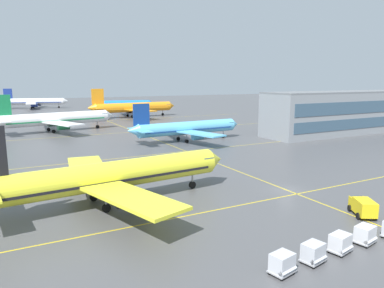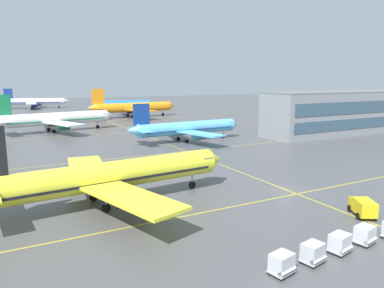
{
  "view_description": "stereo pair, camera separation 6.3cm",
  "coord_description": "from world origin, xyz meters",
  "px_view_note": "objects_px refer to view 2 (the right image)",
  "views": [
    {
      "loc": [
        -36.18,
        -38.08,
        16.13
      ],
      "look_at": [
        -3.74,
        23.15,
        3.6
      ],
      "focal_mm": 33.18,
      "sensor_mm": 36.0,
      "label": 1
    },
    {
      "loc": [
        -36.13,
        -38.11,
        16.13
      ],
      "look_at": [
        -3.74,
        23.15,
        3.6
      ],
      "focal_mm": 33.18,
      "sensor_mm": 36.0,
      "label": 2
    }
  ],
  "objects_px": {
    "baggage_cart_row_middle": "(340,243)",
    "airliner_far_right_stand": "(123,104)",
    "airliner_second_row": "(187,128)",
    "airliner_distant_taxiway": "(35,102)",
    "airliner_far_left_stand": "(133,107)",
    "baggage_cart_row_second": "(313,253)",
    "baggage_cart_row_leftmost": "(282,263)",
    "baggage_cart_row_fourth": "(365,234)",
    "service_truck_red_van": "(362,206)",
    "airliner_third_row": "(55,119)",
    "airliner_front_gate": "(109,176)"
  },
  "relations": [
    {
      "from": "airliner_far_right_stand",
      "to": "baggage_cart_row_second",
      "type": "relative_size",
      "value": 11.5
    },
    {
      "from": "airliner_third_row",
      "to": "airliner_distant_taxiway",
      "type": "bearing_deg",
      "value": 88.91
    },
    {
      "from": "airliner_second_row",
      "to": "airliner_third_row",
      "type": "xyz_separation_m",
      "value": [
        -28.48,
        34.95,
        0.53
      ]
    },
    {
      "from": "baggage_cart_row_fourth",
      "to": "airliner_second_row",
      "type": "bearing_deg",
      "value": 79.33
    },
    {
      "from": "airliner_third_row",
      "to": "airliner_distant_taxiway",
      "type": "xyz_separation_m",
      "value": [
        2.0,
        105.57,
        -0.23
      ]
    },
    {
      "from": "airliner_third_row",
      "to": "airliner_distant_taxiway",
      "type": "height_order",
      "value": "airliner_third_row"
    },
    {
      "from": "airliner_second_row",
      "to": "baggage_cart_row_second",
      "type": "bearing_deg",
      "value": -107.09
    },
    {
      "from": "baggage_cart_row_fourth",
      "to": "baggage_cart_row_middle",
      "type": "bearing_deg",
      "value": -178.05
    },
    {
      "from": "baggage_cart_row_leftmost",
      "to": "baggage_cart_row_fourth",
      "type": "bearing_deg",
      "value": 2.44
    },
    {
      "from": "airliner_far_right_stand",
      "to": "baggage_cart_row_second",
      "type": "xyz_separation_m",
      "value": [
        -33.69,
        -167.22,
        -2.54
      ]
    },
    {
      "from": "airliner_far_left_stand",
      "to": "service_truck_red_van",
      "type": "relative_size",
      "value": 9.04
    },
    {
      "from": "airliner_second_row",
      "to": "baggage_cart_row_middle",
      "type": "distance_m",
      "value": 63.99
    },
    {
      "from": "airliner_far_left_stand",
      "to": "airliner_far_right_stand",
      "type": "xyz_separation_m",
      "value": [
        6.98,
        38.57,
        -0.75
      ]
    },
    {
      "from": "airliner_front_gate",
      "to": "airliner_far_left_stand",
      "type": "bearing_deg",
      "value": 69.81
    },
    {
      "from": "baggage_cart_row_second",
      "to": "baggage_cart_row_middle",
      "type": "distance_m",
      "value": 3.74
    },
    {
      "from": "baggage_cart_row_second",
      "to": "airliner_distant_taxiway",
      "type": "bearing_deg",
      "value": 92.07
    },
    {
      "from": "airliner_distant_taxiway",
      "to": "baggage_cart_row_middle",
      "type": "relative_size",
      "value": 12.55
    },
    {
      "from": "airliner_second_row",
      "to": "baggage_cart_row_leftmost",
      "type": "relative_size",
      "value": 11.74
    },
    {
      "from": "airliner_front_gate",
      "to": "baggage_cart_row_fourth",
      "type": "xyz_separation_m",
      "value": [
        19.41,
        -23.24,
        -2.84
      ]
    },
    {
      "from": "airliner_second_row",
      "to": "airliner_far_right_stand",
      "type": "relative_size",
      "value": 1.02
    },
    {
      "from": "airliner_distant_taxiway",
      "to": "baggage_cart_row_fourth",
      "type": "bearing_deg",
      "value": -85.82
    },
    {
      "from": "airliner_second_row",
      "to": "service_truck_red_van",
      "type": "bearing_deg",
      "value": -95.27
    },
    {
      "from": "airliner_far_left_stand",
      "to": "airliner_far_right_stand",
      "type": "relative_size",
      "value": 1.23
    },
    {
      "from": "baggage_cart_row_middle",
      "to": "baggage_cart_row_second",
      "type": "bearing_deg",
      "value": -176.89
    },
    {
      "from": "airliner_second_row",
      "to": "airliner_distant_taxiway",
      "type": "distance_m",
      "value": 142.99
    },
    {
      "from": "airliner_third_row",
      "to": "airliner_far_left_stand",
      "type": "bearing_deg",
      "value": 41.09
    },
    {
      "from": "airliner_second_row",
      "to": "baggage_cart_row_middle",
      "type": "relative_size",
      "value": 11.74
    },
    {
      "from": "service_truck_red_van",
      "to": "airliner_front_gate",
      "type": "bearing_deg",
      "value": 144.96
    },
    {
      "from": "baggage_cart_row_leftmost",
      "to": "baggage_cart_row_fourth",
      "type": "relative_size",
      "value": 1.0
    },
    {
      "from": "airliner_second_row",
      "to": "baggage_cart_row_fourth",
      "type": "bearing_deg",
      "value": -100.67
    },
    {
      "from": "baggage_cart_row_middle",
      "to": "airliner_far_right_stand",
      "type": "bearing_deg",
      "value": 79.83
    },
    {
      "from": "airliner_far_left_stand",
      "to": "baggage_cart_row_second",
      "type": "bearing_deg",
      "value": -101.73
    },
    {
      "from": "baggage_cart_row_fourth",
      "to": "airliner_front_gate",
      "type": "bearing_deg",
      "value": 129.87
    },
    {
      "from": "airliner_third_row",
      "to": "airliner_front_gate",
      "type": "bearing_deg",
      "value": -92.02
    },
    {
      "from": "airliner_front_gate",
      "to": "airliner_far_left_stand",
      "type": "relative_size",
      "value": 0.9
    },
    {
      "from": "airliner_distant_taxiway",
      "to": "service_truck_red_van",
      "type": "bearing_deg",
      "value": -83.86
    },
    {
      "from": "airliner_distant_taxiway",
      "to": "service_truck_red_van",
      "type": "relative_size",
      "value": 8.02
    },
    {
      "from": "airliner_far_left_stand",
      "to": "airliner_third_row",
      "type": "bearing_deg",
      "value": -138.91
    },
    {
      "from": "service_truck_red_van",
      "to": "baggage_cart_row_leftmost",
      "type": "height_order",
      "value": "service_truck_red_van"
    },
    {
      "from": "airliner_third_row",
      "to": "airliner_far_left_stand",
      "type": "relative_size",
      "value": 0.95
    },
    {
      "from": "baggage_cart_row_second",
      "to": "baggage_cart_row_middle",
      "type": "xyz_separation_m",
      "value": [
        3.73,
        0.2,
        0.0
      ]
    },
    {
      "from": "airliner_far_right_stand",
      "to": "airliner_distant_taxiway",
      "type": "bearing_deg",
      "value": 139.09
    },
    {
      "from": "airliner_distant_taxiway",
      "to": "baggage_cart_row_second",
      "type": "bearing_deg",
      "value": -87.93
    },
    {
      "from": "airliner_distant_taxiway",
      "to": "baggage_cart_row_leftmost",
      "type": "distance_m",
      "value": 202.98
    },
    {
      "from": "airliner_third_row",
      "to": "airliner_far_right_stand",
      "type": "relative_size",
      "value": 1.17
    },
    {
      "from": "airliner_distant_taxiway",
      "to": "airliner_second_row",
      "type": "bearing_deg",
      "value": -79.33
    },
    {
      "from": "airliner_front_gate",
      "to": "baggage_cart_row_middle",
      "type": "relative_size",
      "value": 12.67
    },
    {
      "from": "service_truck_red_van",
      "to": "baggage_cart_row_fourth",
      "type": "relative_size",
      "value": 1.56
    },
    {
      "from": "airliner_distant_taxiway",
      "to": "baggage_cart_row_middle",
      "type": "height_order",
      "value": "airliner_distant_taxiway"
    },
    {
      "from": "baggage_cart_row_second",
      "to": "baggage_cart_row_middle",
      "type": "bearing_deg",
      "value": 3.11
    }
  ]
}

